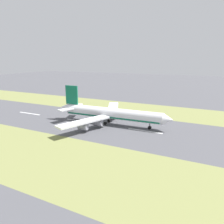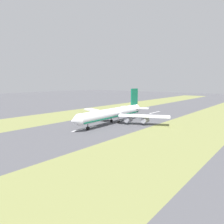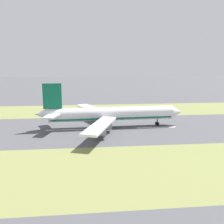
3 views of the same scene
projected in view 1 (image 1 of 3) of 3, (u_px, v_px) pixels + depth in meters
name	position (u px, v px, depth m)	size (l,w,h in m)	color
ground_plane	(104.00, 125.00, 120.28)	(800.00, 800.00, 0.00)	#4C4C51
grass_median_west	(134.00, 108.00, 159.29)	(40.00, 600.00, 0.01)	olive
grass_median_east	(46.00, 156.00, 81.27)	(40.00, 600.00, 0.01)	olive
centreline_dash_near	(30.00, 113.00, 144.96)	(1.20, 18.00, 0.01)	silver
centreline_dash_mid	(79.00, 121.00, 127.44)	(1.20, 18.00, 0.01)	silver
centreline_dash_far	(145.00, 131.00, 109.91)	(1.20, 18.00, 0.01)	silver
airplane_main_jet	(109.00, 113.00, 120.37)	(64.08, 67.17, 20.20)	white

